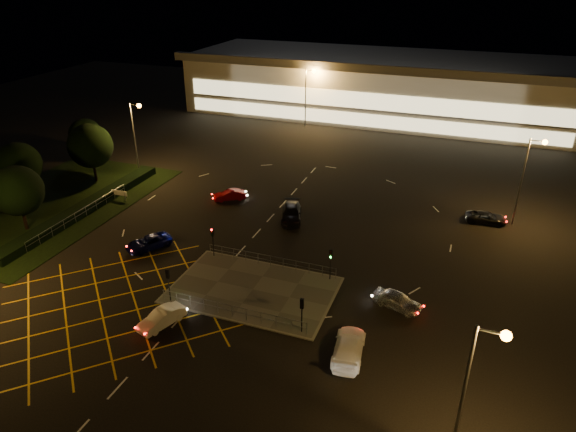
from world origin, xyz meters
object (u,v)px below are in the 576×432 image
(signal_sw, at_px, (168,278))
(signal_ne, at_px, (331,258))
(car_far_dkgrey, at_px, (291,213))
(signal_se, at_px, (302,308))
(car_queue_white, at_px, (162,318))
(car_circ_red, at_px, (230,195))
(car_east_grey, at_px, (486,218))
(car_approach_white, at_px, (349,347))
(signal_nw, at_px, (213,236))
(car_right_silver, at_px, (398,300))
(car_left_blue, at_px, (149,242))

(signal_sw, bearing_deg, signal_ne, -146.35)
(signal_sw, distance_m, car_far_dkgrey, 19.10)
(signal_se, height_order, car_queue_white, signal_se)
(car_far_dkgrey, height_order, car_circ_red, car_far_dkgrey)
(signal_se, bearing_deg, car_queue_white, 15.43)
(car_east_grey, height_order, car_approach_white, car_approach_white)
(car_east_grey, bearing_deg, car_far_dkgrey, 103.26)
(signal_nw, bearing_deg, signal_ne, 0.00)
(signal_ne, bearing_deg, car_right_silver, -17.09)
(car_left_blue, relative_size, car_approach_white, 0.87)
(signal_sw, xyz_separation_m, car_east_grey, (25.17, 25.36, -1.75))
(car_far_dkgrey, xyz_separation_m, car_circ_red, (-8.97, 2.34, -0.14))
(car_far_dkgrey, bearing_deg, signal_sw, -121.43)
(signal_sw, relative_size, signal_se, 1.00)
(signal_se, xyz_separation_m, car_east_grey, (13.17, 25.36, -1.75))
(car_circ_red, bearing_deg, signal_ne, 18.50)
(car_left_blue, distance_m, car_east_grey, 37.00)
(signal_nw, xyz_separation_m, car_east_grey, (25.17, 17.37, -1.75))
(car_queue_white, distance_m, car_east_grey, 37.20)
(car_approach_white, bearing_deg, signal_se, -23.17)
(signal_nw, height_order, car_approach_white, signal_nw)
(car_queue_white, xyz_separation_m, car_east_grey, (24.06, 28.37, -0.05))
(signal_nw, xyz_separation_m, car_right_silver, (18.52, -2.00, -1.65))
(signal_se, xyz_separation_m, signal_ne, (0.00, 7.99, 0.00))
(car_left_blue, bearing_deg, car_right_silver, 27.48)
(signal_sw, bearing_deg, car_left_blue, -45.59)
(car_left_blue, height_order, car_right_silver, car_right_silver)
(car_left_blue, relative_size, car_right_silver, 1.10)
(car_circ_red, bearing_deg, car_east_grey, 64.87)
(signal_ne, bearing_deg, car_queue_white, -134.73)
(car_left_blue, xyz_separation_m, car_far_dkgrey, (11.44, 11.29, 0.13))
(signal_se, height_order, signal_nw, same)
(car_queue_white, relative_size, car_circ_red, 1.06)
(signal_se, bearing_deg, signal_nw, -33.65)
(signal_se, distance_m, car_left_blue, 20.48)
(signal_se, distance_m, car_far_dkgrey, 20.10)
(car_queue_white, bearing_deg, car_left_blue, 147.99)
(signal_ne, height_order, car_right_silver, signal_ne)
(signal_ne, bearing_deg, car_far_dkgrey, 125.95)
(car_queue_white, xyz_separation_m, car_right_silver, (17.41, 8.99, 0.04))
(car_queue_white, relative_size, car_left_blue, 0.88)
(car_approach_white, bearing_deg, car_queue_white, 0.27)
(signal_se, relative_size, car_circ_red, 0.82)
(car_right_silver, distance_m, car_circ_red, 27.50)
(car_far_dkgrey, bearing_deg, signal_ne, -72.24)
(car_left_blue, xyz_separation_m, car_approach_white, (23.21, -8.47, 0.13))
(car_left_blue, height_order, car_circ_red, car_left_blue)
(signal_ne, xyz_separation_m, car_east_grey, (13.17, 17.37, -1.75))
(signal_se, relative_size, car_east_grey, 0.71)
(car_right_silver, distance_m, car_approach_white, 7.61)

